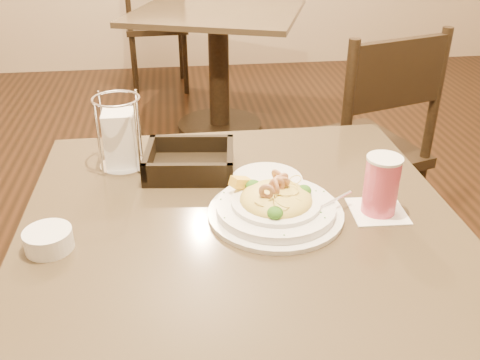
{
  "coord_description": "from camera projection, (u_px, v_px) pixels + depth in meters",
  "views": [
    {
      "loc": [
        -0.12,
        -0.92,
        1.32
      ],
      "look_at": [
        0.0,
        0.02,
        0.8
      ],
      "focal_mm": 40.0,
      "sensor_mm": 36.0,
      "label": 1
    }
  ],
  "objects": [
    {
      "name": "main_table",
      "position": [
        241.0,
        303.0,
        1.21
      ],
      "size": [
        0.9,
        0.9,
        0.72
      ],
      "color": "black",
      "rests_on": "ground"
    },
    {
      "name": "drink_glass",
      "position": [
        381.0,
        186.0,
        1.09
      ],
      "size": [
        0.12,
        0.12,
        0.13
      ],
      "rotation": [
        0.0,
        0.0,
        -0.05
      ],
      "color": "white",
      "rests_on": "main_table"
    },
    {
      "name": "pasta_bowl",
      "position": [
        276.0,
        204.0,
        1.1
      ],
      "size": [
        0.31,
        0.28,
        0.09
      ],
      "rotation": [
        0.0,
        0.0,
        0.39
      ],
      "color": "white",
      "rests_on": "main_table"
    },
    {
      "name": "napkin_caddy",
      "position": [
        120.0,
        138.0,
        1.27
      ],
      "size": [
        0.11,
        0.11,
        0.18
      ],
      "rotation": [
        0.0,
        0.0,
        -0.4
      ],
      "color": "silver",
      "rests_on": "main_table"
    },
    {
      "name": "bread_basket",
      "position": [
        190.0,
        163.0,
        1.28
      ],
      "size": [
        0.23,
        0.19,
        0.06
      ],
      "rotation": [
        0.0,
        0.0,
        -0.11
      ],
      "color": "black",
      "rests_on": "main_table"
    },
    {
      "name": "butter_ramekin",
      "position": [
        49.0,
        240.0,
        1.0
      ],
      "size": [
        0.11,
        0.11,
        0.04
      ],
      "primitive_type": "cylinder",
      "rotation": [
        0.0,
        0.0,
        -0.21
      ],
      "color": "white",
      "rests_on": "main_table"
    },
    {
      "name": "side_plate",
      "position": [
        267.0,
        180.0,
        1.24
      ],
      "size": [
        0.19,
        0.19,
        0.01
      ],
      "primitive_type": "cylinder",
      "rotation": [
        0.0,
        0.0,
        -0.16
      ],
      "color": "white",
      "rests_on": "main_table"
    },
    {
      "name": "dining_chair_far",
      "position": [
        156.0,
        21.0,
        3.75
      ],
      "size": [
        0.44,
        0.44,
        0.93
      ],
      "rotation": [
        0.0,
        0.0,
        3.2
      ],
      "color": "black",
      "rests_on": "ground"
    },
    {
      "name": "background_table",
      "position": [
        218.0,
        49.0,
        3.11
      ],
      "size": [
        1.15,
        1.15,
        0.72
      ],
      "rotation": [
        0.0,
        0.0,
        -0.33
      ],
      "color": "black",
      "rests_on": "ground"
    },
    {
      "name": "dining_chair_near",
      "position": [
        363.0,
        144.0,
        1.95
      ],
      "size": [
        0.53,
        0.53,
        0.93
      ],
      "rotation": [
        0.0,
        0.0,
        3.45
      ],
      "color": "black",
      "rests_on": "ground"
    }
  ]
}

